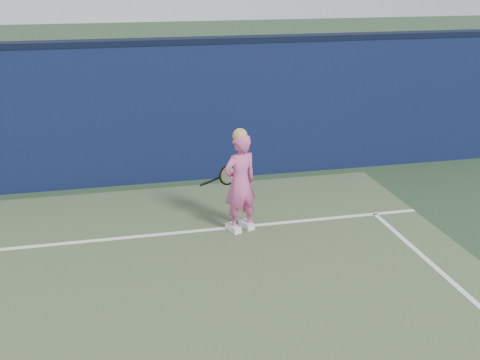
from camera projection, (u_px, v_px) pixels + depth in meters
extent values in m
cube|color=#0B1732|center=(67.00, 119.00, 10.59)|extent=(24.00, 0.40, 2.50)
cube|color=black|center=(59.00, 44.00, 10.15)|extent=(24.00, 0.42, 0.10)
imported|color=#D25196|center=(240.00, 183.00, 8.93)|extent=(0.64, 0.53, 1.52)
sphere|color=tan|center=(240.00, 136.00, 8.68)|extent=(0.22, 0.22, 0.22)
cube|color=white|center=(247.00, 225.00, 9.23)|extent=(0.21, 0.30, 0.10)
cube|color=white|center=(233.00, 228.00, 9.11)|extent=(0.21, 0.30, 0.10)
torus|color=black|center=(228.00, 175.00, 9.26)|extent=(0.32, 0.18, 0.33)
torus|color=#BBD614|center=(228.00, 175.00, 9.26)|extent=(0.26, 0.14, 0.27)
cylinder|color=beige|center=(228.00, 175.00, 9.26)|extent=(0.25, 0.13, 0.26)
cylinder|color=black|center=(213.00, 180.00, 9.21)|extent=(0.29, 0.10, 0.11)
cylinder|color=black|center=(204.00, 184.00, 9.19)|extent=(0.14, 0.07, 0.07)
cube|color=white|center=(68.00, 243.00, 8.71)|extent=(11.00, 0.08, 0.01)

